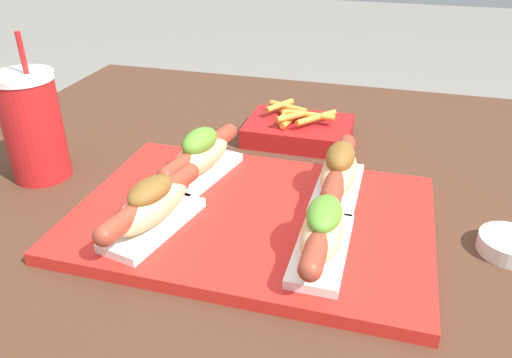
{
  "coord_description": "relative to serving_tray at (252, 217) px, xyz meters",
  "views": [
    {
      "loc": [
        0.13,
        -0.59,
        1.1
      ],
      "look_at": [
        -0.03,
        -0.03,
        0.77
      ],
      "focal_mm": 35.0,
      "sensor_mm": 36.0,
      "label": 1
    }
  ],
  "objects": [
    {
      "name": "hot_dog_2",
      "position": [
        -0.1,
        0.08,
        0.04
      ],
      "size": [
        0.09,
        0.19,
        0.08
      ],
      "color": "white",
      "rests_on": "serving_tray"
    },
    {
      "name": "fries_basket",
      "position": [
        0.01,
        0.29,
        0.01
      ],
      "size": [
        0.19,
        0.13,
        0.06
      ],
      "color": "#B21919",
      "rests_on": "patio_table"
    },
    {
      "name": "hot_dog_3",
      "position": [
        0.1,
        0.08,
        0.04
      ],
      "size": [
        0.06,
        0.2,
        0.08
      ],
      "color": "white",
      "rests_on": "serving_tray"
    },
    {
      "name": "serving_tray",
      "position": [
        0.0,
        0.0,
        0.0
      ],
      "size": [
        0.48,
        0.33,
        0.02
      ],
      "color": "red",
      "rests_on": "patio_table"
    },
    {
      "name": "drink_cup",
      "position": [
        -0.36,
        0.04,
        0.08
      ],
      "size": [
        0.09,
        0.09,
        0.23
      ],
      "color": "red",
      "rests_on": "patio_table"
    },
    {
      "name": "sauce_bowl",
      "position": [
        0.33,
        0.02,
        0.0
      ],
      "size": [
        0.08,
        0.08,
        0.02
      ],
      "color": "silver",
      "rests_on": "patio_table"
    },
    {
      "name": "hot_dog_1",
      "position": [
        0.11,
        -0.06,
        0.04
      ],
      "size": [
        0.06,
        0.2,
        0.07
      ],
      "color": "white",
      "rests_on": "serving_tray"
    },
    {
      "name": "hot_dog_0",
      "position": [
        -0.11,
        -0.07,
        0.04
      ],
      "size": [
        0.09,
        0.19,
        0.07
      ],
      "color": "white",
      "rests_on": "serving_tray"
    }
  ]
}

